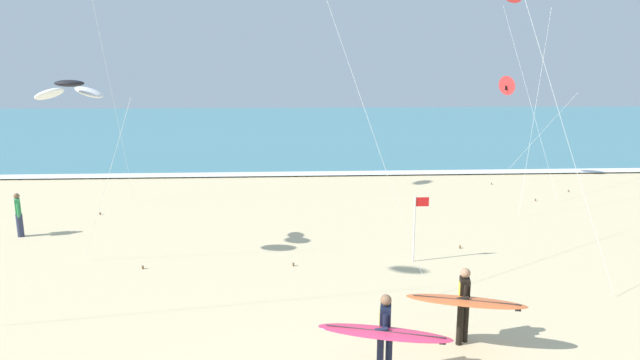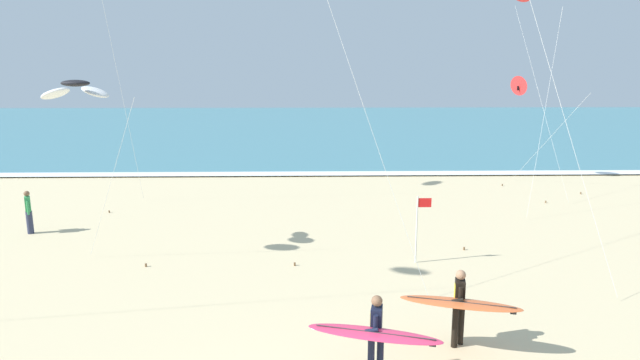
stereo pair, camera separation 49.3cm
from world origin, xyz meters
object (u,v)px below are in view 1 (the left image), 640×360
at_px(surfer_lead, 465,301).
at_px(lifeguard_flag, 416,222).
at_px(kite_delta_scarlet_far, 508,86).
at_px(surfer_third, 385,332).
at_px(kite_arc_charcoal_high, 70,90).
at_px(bystander_green_top, 19,215).

height_order(surfer_lead, lifeguard_flag, lifeguard_flag).
distance_m(kite_delta_scarlet_far, lifeguard_flag, 15.29).
distance_m(surfer_third, kite_arc_charcoal_high, 11.61).
xyz_separation_m(surfer_third, lifeguard_flag, (2.13, 6.46, 0.22)).
xyz_separation_m(bystander_green_top, lifeguard_flag, (13.49, -3.32, 0.45)).
xyz_separation_m(surfer_lead, bystander_green_top, (-13.27, 8.55, -0.24)).
distance_m(kite_arc_charcoal_high, bystander_green_top, 6.09).
relative_size(surfer_third, bystander_green_top, 1.57).
distance_m(bystander_green_top, lifeguard_flag, 13.90).
xyz_separation_m(kite_delta_scarlet_far, bystander_green_top, (-21.32, -9.25, -4.27)).
bearing_deg(kite_arc_charcoal_high, surfer_lead, -30.48).
bearing_deg(kite_delta_scarlet_far, lifeguard_flag, -121.92).
distance_m(surfer_third, kite_delta_scarlet_far, 21.85).
xyz_separation_m(surfer_lead, lifeguard_flag, (0.22, 5.23, 0.22)).
relative_size(surfer_lead, kite_arc_charcoal_high, 0.45).
xyz_separation_m(surfer_lead, surfer_third, (-1.92, -1.24, -0.00)).
xyz_separation_m(surfer_lead, kite_arc_charcoal_high, (-10.04, 5.91, 4.20)).
bearing_deg(kite_arc_charcoal_high, surfer_third, -41.33).
relative_size(kite_delta_scarlet_far, bystander_green_top, 3.54).
bearing_deg(surfer_lead, surfer_third, -147.17).
height_order(bystander_green_top, lifeguard_flag, lifeguard_flag).
height_order(surfer_lead, surfer_third, same).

